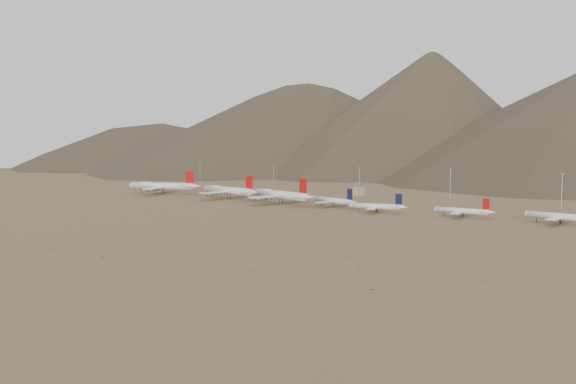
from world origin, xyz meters
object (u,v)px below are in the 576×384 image
Objects in this scene: control_tower at (359,190)px; narrowbody_a at (334,201)px; widebody_centre at (228,190)px; narrowbody_b at (377,206)px; widebody_east at (280,194)px; widebody_west at (162,186)px.

narrowbody_a is at bearing -74.27° from control_tower.
widebody_centre is 145.56m from narrowbody_b.
widebody_east is at bearing -158.92° from narrowbody_a.
widebody_west is at bearing -166.51° from widebody_east.
control_tower is at bearing 6.26° from widebody_west.
narrowbody_a is at bearing 21.82° from widebody_east.
widebody_centre is 1.72× the size of narrowbody_b.
widebody_west is at bearing -151.81° from control_tower.
widebody_centre reaches higher than control_tower.
widebody_centre is 115.98m from control_tower.
narrowbody_a is 1.08× the size of narrowbody_b.
control_tower is (159.35, 85.42, -2.05)m from widebody_west.
narrowbody_b is (86.15, -6.17, -2.88)m from widebody_east.
widebody_east is 92.51m from control_tower.
narrowbody_a is (183.23, 0.63, -2.63)m from widebody_west.
widebody_west is at bearing 164.09° from narrowbody_b.
control_tower is (80.45, 83.53, -1.78)m from widebody_centre.
narrowbody_a is 42.21m from narrowbody_b.
widebody_centre is 1.00× the size of widebody_east.
widebody_east is 1.59× the size of narrowbody_a.
widebody_centre is at bearing -20.56° from widebody_west.
narrowbody_a is 88.09m from control_tower.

